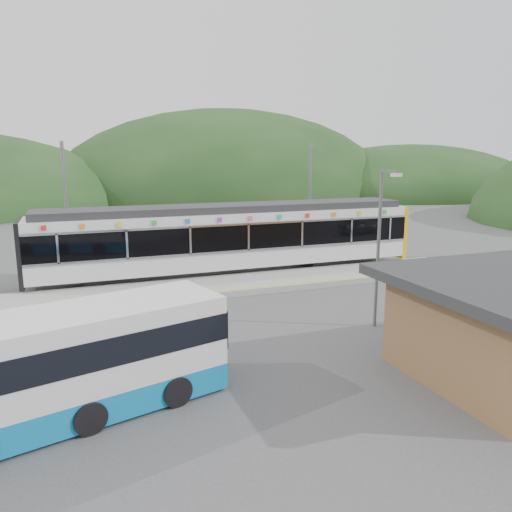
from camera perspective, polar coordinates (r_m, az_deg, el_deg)
name	(u,v)px	position (r m, az deg, el deg)	size (l,w,h in m)	color
ground	(251,308)	(21.09, -0.54, -5.91)	(120.00, 120.00, 0.00)	#4C4C4F
hills	(322,269)	(28.23, 7.57, -1.53)	(146.00, 149.00, 26.00)	#1E3D19
platform	(228,285)	(24.05, -3.26, -3.36)	(26.00, 3.20, 0.30)	#9E9E99
yellow_line	(236,289)	(22.82, -2.28, -3.77)	(26.00, 0.10, 0.01)	yellow
train	(230,236)	(26.48, -2.94, 2.25)	(20.44, 3.01, 3.74)	black
catenary_mast_west	(66,207)	(27.58, -20.85, 5.21)	(0.18, 1.80, 7.00)	slate
catenary_mast_east	(310,199)	(30.91, 6.20, 6.49)	(0.18, 1.80, 7.00)	slate
bus	(22,379)	(12.90, -25.20, -12.57)	(10.00, 4.76, 2.66)	#0C7BBF
lamp_post	(381,235)	(18.48, 14.08, 2.34)	(0.36, 1.03, 5.81)	slate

